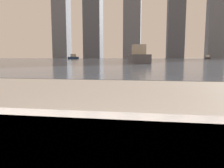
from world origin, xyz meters
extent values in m
cube|color=slate|center=(0.00, 62.00, 0.01)|extent=(180.00, 110.00, 0.01)
cube|color=navy|center=(-22.39, 67.30, 0.39)|extent=(2.33, 4.57, 0.76)
cube|color=#B2A893|center=(-22.39, 67.30, 1.21)|extent=(1.39, 1.82, 0.87)
cube|color=#2D2D33|center=(20.02, 74.31, 0.32)|extent=(1.57, 3.67, 0.62)
cube|color=silver|center=(20.02, 74.31, 0.99)|extent=(1.02, 1.42, 0.71)
cube|color=#4C4C51|center=(-0.37, 25.40, 0.50)|extent=(2.83, 5.85, 0.98)
cube|color=#B2A893|center=(-0.37, 25.40, 1.55)|extent=(1.73, 2.31, 1.12)
cube|color=slate|center=(-45.98, 118.00, 22.92)|extent=(8.26, 8.07, 45.85)
cube|color=#4C515B|center=(-28.05, 118.00, 23.78)|extent=(9.04, 9.98, 47.56)
cube|color=slate|center=(-6.93, 118.00, 29.00)|extent=(8.81, 10.24, 58.00)
camera|label=1|loc=(0.47, 0.10, 0.74)|focal=35.00mm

